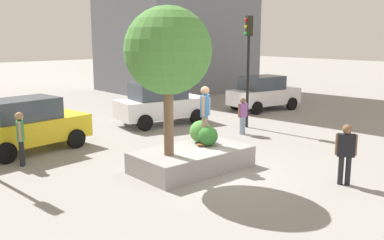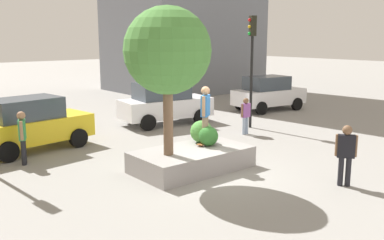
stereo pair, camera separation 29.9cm
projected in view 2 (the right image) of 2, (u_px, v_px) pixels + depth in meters
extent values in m
plane|color=gray|center=(201.00, 171.00, 12.94)|extent=(120.00, 120.00, 0.00)
cube|color=gray|center=(192.00, 159.00, 13.02)|extent=(3.54, 1.98, 0.63)
cylinder|color=brown|center=(168.00, 115.00, 12.17)|extent=(0.28, 0.28, 2.30)
sphere|color=#4C8C3D|center=(167.00, 50.00, 11.82)|extent=(2.44, 2.44, 2.44)
sphere|color=#2D6628|center=(208.00, 136.00, 13.33)|extent=(0.61, 0.61, 0.61)
sphere|color=#4C8C3D|center=(201.00, 132.00, 13.72)|extent=(0.71, 0.71, 0.71)
cube|color=brown|center=(205.00, 142.00, 13.53)|extent=(0.82, 0.48, 0.02)
sphere|color=beige|center=(204.00, 146.00, 13.28)|extent=(0.06, 0.06, 0.06)
sphere|color=beige|center=(199.00, 145.00, 13.36)|extent=(0.06, 0.06, 0.06)
sphere|color=beige|center=(211.00, 142.00, 13.71)|extent=(0.06, 0.06, 0.06)
sphere|color=beige|center=(207.00, 142.00, 13.80)|extent=(0.06, 0.06, 0.06)
cylinder|color=#847056|center=(206.00, 129.00, 13.54)|extent=(0.15, 0.15, 0.84)
cylinder|color=#847056|center=(205.00, 130.00, 13.35)|extent=(0.15, 0.15, 0.84)
cube|color=#2D6BB2|center=(205.00, 106.00, 13.31)|extent=(0.50, 0.44, 0.66)
cylinder|color=#9E7251|center=(207.00, 104.00, 13.54)|extent=(0.10, 0.10, 0.62)
cylinder|color=#9E7251|center=(204.00, 106.00, 13.07)|extent=(0.10, 0.10, 0.62)
sphere|color=#9E7251|center=(205.00, 91.00, 13.22)|extent=(0.27, 0.27, 0.27)
cube|color=gold|center=(33.00, 129.00, 15.17)|extent=(4.25, 2.24, 0.81)
cube|color=#38424C|center=(25.00, 108.00, 14.88)|extent=(2.46, 1.80, 0.73)
cylinder|color=black|center=(54.00, 131.00, 16.75)|extent=(0.71, 0.30, 0.69)
cylinder|color=black|center=(78.00, 138.00, 15.62)|extent=(0.71, 0.30, 0.69)
cylinder|color=black|center=(8.00, 152.00, 13.75)|extent=(0.71, 0.30, 0.69)
cube|color=white|center=(166.00, 107.00, 19.70)|extent=(4.35, 2.32, 0.83)
cube|color=#38424C|center=(162.00, 91.00, 19.44)|extent=(2.52, 1.85, 0.75)
cylinder|color=black|center=(182.00, 111.00, 21.18)|extent=(0.73, 0.31, 0.70)
cylinder|color=black|center=(200.00, 117.00, 19.72)|extent=(0.73, 0.31, 0.70)
cylinder|color=black|center=(132.00, 116.00, 19.83)|extent=(0.73, 0.31, 0.70)
cylinder|color=black|center=(148.00, 123.00, 18.37)|extent=(0.73, 0.31, 0.70)
cube|color=white|center=(269.00, 97.00, 23.38)|extent=(4.19, 2.16, 0.80)
cube|color=#38424C|center=(267.00, 83.00, 23.13)|extent=(2.41, 1.74, 0.72)
cylinder|color=black|center=(275.00, 100.00, 24.83)|extent=(0.70, 0.28, 0.68)
cylinder|color=black|center=(297.00, 104.00, 23.43)|extent=(0.70, 0.28, 0.68)
cylinder|color=black|center=(241.00, 104.00, 23.48)|extent=(0.70, 0.28, 0.68)
cylinder|color=black|center=(261.00, 108.00, 22.08)|extent=(0.70, 0.28, 0.68)
cylinder|color=black|center=(251.00, 83.00, 18.69)|extent=(0.12, 0.12, 3.99)
cube|color=black|center=(253.00, 26.00, 18.23)|extent=(0.33, 0.35, 0.85)
sphere|color=red|center=(250.00, 20.00, 18.14)|extent=(0.14, 0.14, 0.14)
sphere|color=gold|center=(249.00, 27.00, 18.19)|extent=(0.14, 0.14, 0.14)
sphere|color=green|center=(249.00, 33.00, 18.25)|extent=(0.14, 0.14, 0.14)
cylinder|color=black|center=(341.00, 171.00, 11.59)|extent=(0.14, 0.14, 0.79)
cylinder|color=black|center=(348.00, 172.00, 11.55)|extent=(0.14, 0.14, 0.79)
cube|color=black|center=(346.00, 146.00, 11.43)|extent=(0.42, 0.47, 0.62)
cylinder|color=brown|center=(337.00, 145.00, 11.48)|extent=(0.10, 0.10, 0.59)
cylinder|color=brown|center=(356.00, 146.00, 11.38)|extent=(0.10, 0.10, 0.59)
sphere|color=brown|center=(347.00, 130.00, 11.35)|extent=(0.26, 0.26, 0.26)
cylinder|color=#8C9EB7|center=(244.00, 126.00, 17.64)|extent=(0.13, 0.13, 0.72)
cylinder|color=#8C9EB7|center=(247.00, 125.00, 17.75)|extent=(0.13, 0.13, 0.72)
cube|color=#8C4C99|center=(246.00, 110.00, 17.57)|extent=(0.41, 0.19, 0.56)
cylinder|color=brown|center=(242.00, 111.00, 17.43)|extent=(0.09, 0.09, 0.53)
cylinder|color=brown|center=(249.00, 109.00, 17.71)|extent=(0.09, 0.09, 0.53)
sphere|color=brown|center=(246.00, 101.00, 17.50)|extent=(0.23, 0.23, 0.23)
cylinder|color=black|center=(24.00, 153.00, 13.44)|extent=(0.15, 0.15, 0.80)
cylinder|color=black|center=(24.00, 151.00, 13.62)|extent=(0.15, 0.15, 0.80)
cube|color=#338C4C|center=(22.00, 130.00, 13.39)|extent=(0.35, 0.49, 0.63)
cylinder|color=#9E7251|center=(21.00, 131.00, 13.16)|extent=(0.10, 0.10, 0.59)
cylinder|color=#9E7251|center=(23.00, 128.00, 13.61)|extent=(0.10, 0.10, 0.59)
sphere|color=#9E7251|center=(21.00, 116.00, 13.30)|extent=(0.26, 0.26, 0.26)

